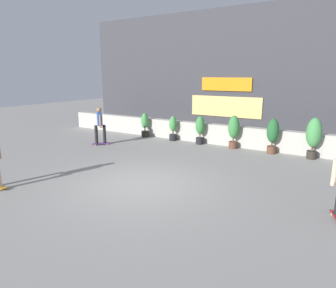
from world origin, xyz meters
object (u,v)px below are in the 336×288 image
(potted_plant_2, at_px, (200,129))
(potted_plant_0, at_px, (145,124))
(potted_plant_5, at_px, (314,135))
(potted_plant_3, at_px, (234,130))
(potted_plant_1, at_px, (173,128))
(skater_by_wall_right, at_px, (100,124))
(potted_plant_4, at_px, (273,134))

(potted_plant_2, bearing_deg, potted_plant_0, 180.00)
(potted_plant_2, xyz_separation_m, potted_plant_5, (4.66, 0.00, 0.20))
(potted_plant_3, bearing_deg, potted_plant_2, 180.00)
(potted_plant_1, bearing_deg, potted_plant_2, 0.00)
(potted_plant_1, distance_m, potted_plant_2, 1.43)
(potted_plant_3, xyz_separation_m, potted_plant_5, (3.08, 0.00, 0.10))
(potted_plant_5, height_order, skater_by_wall_right, skater_by_wall_right)
(potted_plant_3, distance_m, potted_plant_4, 1.61)
(potted_plant_1, distance_m, skater_by_wall_right, 3.42)
(potted_plant_4, bearing_deg, potted_plant_3, -180.00)
(potted_plant_4, relative_size, potted_plant_5, 0.91)
(potted_plant_2, bearing_deg, potted_plant_3, -0.00)
(potted_plant_3, relative_size, potted_plant_5, 0.91)
(potted_plant_3, distance_m, skater_by_wall_right, 5.88)
(potted_plant_4, bearing_deg, potted_plant_0, 180.00)
(potted_plant_0, bearing_deg, potted_plant_3, -0.00)
(potted_plant_3, bearing_deg, skater_by_wall_right, -154.88)
(potted_plant_1, xyz_separation_m, skater_by_wall_right, (-2.32, -2.50, 0.31))
(potted_plant_4, distance_m, skater_by_wall_right, 7.37)
(potted_plant_3, xyz_separation_m, potted_plant_4, (1.61, 0.00, -0.00))
(potted_plant_3, height_order, potted_plant_4, potted_plant_3)
(potted_plant_0, bearing_deg, potted_plant_5, 0.00)
(potted_plant_4, bearing_deg, skater_by_wall_right, -160.20)
(potted_plant_4, height_order, potted_plant_5, potted_plant_5)
(potted_plant_0, xyz_separation_m, potted_plant_2, (3.09, 0.00, 0.06))
(potted_plant_1, bearing_deg, potted_plant_0, 180.00)
(potted_plant_1, relative_size, potted_plant_3, 0.84)
(potted_plant_5, bearing_deg, potted_plant_2, 180.00)
(potted_plant_5, xyz_separation_m, skater_by_wall_right, (-8.40, -2.50, 0.03))
(potted_plant_0, relative_size, potted_plant_1, 1.02)
(potted_plant_2, xyz_separation_m, skater_by_wall_right, (-3.74, -2.50, 0.23))
(potted_plant_3, relative_size, potted_plant_4, 1.00)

